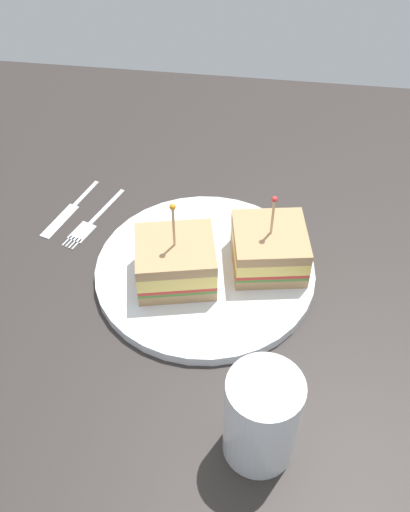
{
  "coord_description": "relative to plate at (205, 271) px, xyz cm",
  "views": [
    {
      "loc": [
        6.47,
        -47.88,
        53.31
      ],
      "look_at": [
        0.0,
        0.0,
        3.27
      ],
      "focal_mm": 41.22,
      "sensor_mm": 36.0,
      "label": 1
    }
  ],
  "objects": [
    {
      "name": "fork",
      "position": [
        -16.41,
        6.79,
        -0.46
      ],
      "size": [
        5.5,
        12.53,
        0.35
      ],
      "color": "silver",
      "rests_on": "ground_plane"
    },
    {
      "name": "plate",
      "position": [
        0.0,
        0.0,
        0.0
      ],
      "size": [
        26.56,
        26.56,
        1.27
      ],
      "primitive_type": "cylinder",
      "color": "white",
      "rests_on": "ground_plane"
    },
    {
      "name": "sandwich_half_front",
      "position": [
        -3.16,
        -2.1,
        3.42
      ],
      "size": [
        10.54,
        9.86,
        11.53
      ],
      "color": "tan",
      "rests_on": "plate"
    },
    {
      "name": "drink_glass",
      "position": [
        8.01,
        -21.34,
        4.01
      ],
      "size": [
        6.85,
        6.85,
        10.72
      ],
      "color": "silver",
      "rests_on": "ground_plane"
    },
    {
      "name": "ground_plane",
      "position": [
        0.0,
        0.0,
        -1.63
      ],
      "size": [
        96.28,
        96.28,
        2.0
      ],
      "primitive_type": "cube",
      "color": "#2D2826"
    },
    {
      "name": "knife",
      "position": [
        -19.92,
        8.88,
        -0.46
      ],
      "size": [
        4.85,
        12.4,
        0.35
      ],
      "color": "silver",
      "rests_on": "ground_plane"
    },
    {
      "name": "sandwich_half_back",
      "position": [
        7.45,
        1.72,
        3.24
      ],
      "size": [
        9.84,
        9.81,
        10.57
      ],
      "color": "tan",
      "rests_on": "plate"
    }
  ]
}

